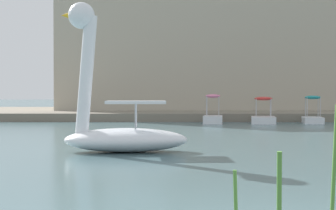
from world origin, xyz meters
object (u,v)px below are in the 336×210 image
(pedal_boat_red, at_px, (263,116))
(pedal_boat_pink, at_px, (213,115))
(swan_boat, at_px, (118,120))
(pedal_boat_teal, at_px, (313,115))

(pedal_boat_red, bearing_deg, pedal_boat_pink, 178.63)
(pedal_boat_pink, bearing_deg, swan_boat, -103.77)
(swan_boat, height_order, pedal_boat_red, swan_boat)
(swan_boat, distance_m, pedal_boat_pink, 15.03)
(pedal_boat_red, bearing_deg, swan_boat, -113.49)
(swan_boat, xyz_separation_m, pedal_boat_teal, (9.06, 14.83, -0.40))
(swan_boat, bearing_deg, pedal_boat_red, 66.51)
(swan_boat, bearing_deg, pedal_boat_teal, 58.57)
(pedal_boat_pink, bearing_deg, pedal_boat_red, -1.37)
(pedal_boat_pink, relative_size, pedal_boat_red, 0.84)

